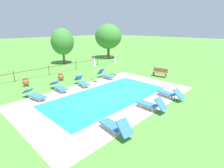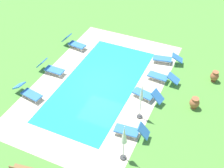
# 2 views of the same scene
# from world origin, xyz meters

# --- Properties ---
(ground_plane) EXTENTS (160.00, 160.00, 0.00)m
(ground_plane) POSITION_xyz_m (0.00, 0.00, 0.00)
(ground_plane) COLOR #518E38
(pool_deck_paving) EXTENTS (12.55, 7.72, 0.01)m
(pool_deck_paving) POSITION_xyz_m (0.00, 0.00, 0.00)
(pool_deck_paving) COLOR beige
(pool_deck_paving) RESTS_ON ground
(swimming_pool_water) EXTENTS (9.28, 4.46, 0.01)m
(swimming_pool_water) POSITION_xyz_m (0.00, 0.00, 0.01)
(swimming_pool_water) COLOR #23A8C1
(swimming_pool_water) RESTS_ON ground
(pool_coping_rim) EXTENTS (9.76, 4.94, 0.01)m
(pool_coping_rim) POSITION_xyz_m (0.00, 0.00, 0.01)
(pool_coping_rim) COLOR beige
(pool_coping_rim) RESTS_ON ground
(sun_lounger_north_near_steps) EXTENTS (0.98, 2.03, 0.90)m
(sun_lounger_north_near_steps) POSITION_xyz_m (0.09, 3.26, 0.38)
(sun_lounger_north_near_steps) COLOR #3370BC
(sun_lounger_north_near_steps) RESTS_ON ground
(sun_lounger_north_mid) EXTENTS (0.83, 1.96, 0.95)m
(sun_lounger_north_mid) POSITION_xyz_m (-3.07, -3.59, 0.39)
(sun_lounger_north_mid) COLOR #3370BC
(sun_lounger_north_mid) RESTS_ON ground
(sun_lounger_north_far) EXTENTS (0.74, 2.09, 0.75)m
(sun_lounger_north_far) POSITION_xyz_m (-1.93, 3.59, 0.36)
(sun_lounger_north_far) COLOR #3370BC
(sun_lounger_north_far) RESTS_ON ground
(sun_lounger_north_end) EXTENTS (0.92, 2.08, 0.82)m
(sun_lounger_north_end) POSITION_xyz_m (2.81, -3.43, 0.37)
(sun_lounger_north_end) COLOR #3370BC
(sun_lounger_north_end) RESTS_ON ground
(sun_lounger_south_near_corner) EXTENTS (0.74, 1.91, 0.98)m
(sun_lounger_south_near_corner) POSITION_xyz_m (3.10, 3.40, 0.39)
(sun_lounger_south_near_corner) COLOR #3370BC
(sun_lounger_south_near_corner) RESTS_ON ground
(sun_lounger_south_mid) EXTENTS (0.63, 1.92, 0.94)m
(sun_lounger_south_mid) POSITION_xyz_m (0.25, -3.47, 0.39)
(sun_lounger_south_mid) COLOR #3370BC
(sun_lounger_south_mid) RESTS_ON ground
(sun_lounger_south_far) EXTENTS (0.99, 2.12, 0.76)m
(sun_lounger_south_far) POSITION_xyz_m (-3.99, 3.28, 0.36)
(sun_lounger_south_far) COLOR #3370BC
(sun_lounger_south_far) RESTS_ON ground
(patio_umbrella_closed_row_mid_west) EXTENTS (0.32, 0.32, 2.51)m
(patio_umbrella_closed_row_mid_west) POSITION_xyz_m (1.66, 3.36, 1.63)
(patio_umbrella_closed_row_mid_west) COLOR #383838
(patio_umbrella_closed_row_mid_west) RESTS_ON ground
(patio_umbrella_closed_row_centre) EXTENTS (0.32, 0.32, 2.39)m
(patio_umbrella_closed_row_centre) POSITION_xyz_m (4.60, 3.56, 1.64)
(patio_umbrella_closed_row_centre) COLOR #383838
(patio_umbrella_closed_row_centre) RESTS_ON ground
(wooden_bench_lawn_side) EXTENTS (0.67, 1.55, 0.87)m
(wooden_bench_lawn_side) POSITION_xyz_m (7.42, -0.08, 0.47)
(wooden_bench_lawn_side) COLOR olive
(wooden_bench_lawn_side) RESTS_ON ground
(terracotta_urn_near_fence) EXTENTS (0.53, 0.53, 0.76)m
(terracotta_urn_near_fence) POSITION_xyz_m (-3.30, 6.65, 0.41)
(terracotta_urn_near_fence) COLOR #A85B38
(terracotta_urn_near_fence) RESTS_ON ground
(terracotta_urn_by_tree) EXTENTS (0.57, 0.57, 0.74)m
(terracotta_urn_by_tree) POSITION_xyz_m (-0.34, 5.99, 0.40)
(terracotta_urn_by_tree) COLOR #A85B38
(terracotta_urn_by_tree) RESTS_ON ground
(perimeter_fence) EXTENTS (20.53, 0.08, 1.05)m
(perimeter_fence) POSITION_xyz_m (-0.16, 8.66, 0.69)
(perimeter_fence) COLOR brown
(perimeter_fence) RESTS_ON ground
(tree_far_west) EXTENTS (3.01, 3.01, 4.73)m
(tree_far_west) POSITION_xyz_m (4.18, 12.83, 2.98)
(tree_far_west) COLOR brown
(tree_far_west) RESTS_ON ground
(tree_centre) EXTENTS (4.17, 4.17, 5.36)m
(tree_centre) POSITION_xyz_m (11.58, 11.53, 3.43)
(tree_centre) COLOR brown
(tree_centre) RESTS_ON ground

